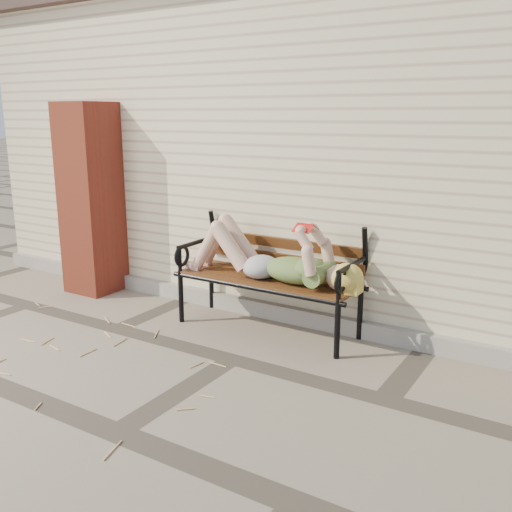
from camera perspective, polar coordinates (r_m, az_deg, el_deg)
The scene contains 7 objects.
ground at distance 4.56m, azimuth -2.40°, elevation -10.28°, with size 80.00×80.00×0.00m, color #76695B.
house_wall at distance 6.86m, azimuth 11.90°, elevation 10.57°, with size 8.00×4.00×3.00m, color beige.
foundation_strip at distance 5.31m, azimuth 3.50°, elevation -5.87°, with size 8.00×0.10×0.15m, color gray.
brick_pillar at distance 6.32m, azimuth -16.15°, elevation 5.48°, with size 0.50×0.50×2.00m, color #A23B24.
garden_bench at distance 5.04m, azimuth 1.76°, elevation -0.16°, with size 1.77×0.71×1.15m.
reading_woman at distance 4.91m, azimuth 1.09°, elevation -0.09°, with size 1.67×0.38×0.53m.
straw_scatter at distance 5.09m, azimuth -20.47°, elevation -8.47°, with size 2.74×1.66×0.01m.
Camera 1 is at (2.35, -3.43, 1.88)m, focal length 40.00 mm.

